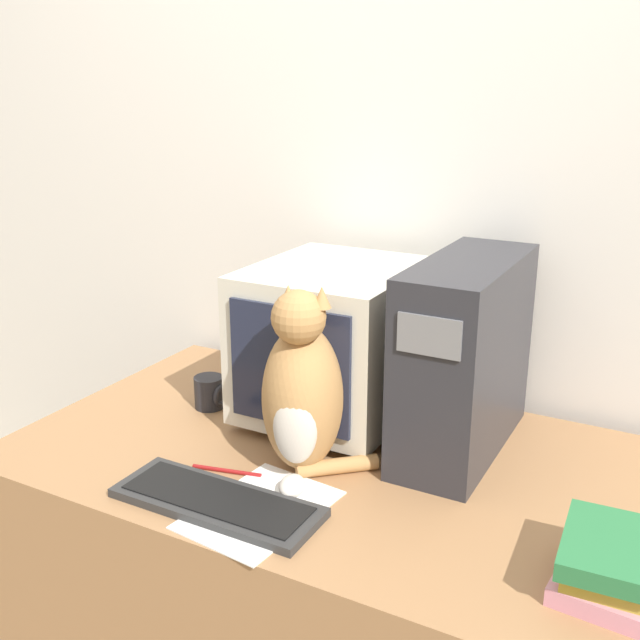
% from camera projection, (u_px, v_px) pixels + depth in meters
% --- Properties ---
extents(wall_back, '(7.00, 0.05, 2.50)m').
position_uv_depth(wall_back, '(430.00, 201.00, 1.91)').
color(wall_back, silver).
rests_on(wall_back, ground_plane).
extents(desk, '(1.48, 0.85, 0.75)m').
position_uv_depth(desk, '(341.00, 597.00, 1.78)').
color(desk, '#9E7047').
rests_on(desk, ground_plane).
extents(crt_monitor, '(0.37, 0.43, 0.38)m').
position_uv_depth(crt_monitor, '(334.00, 341.00, 1.80)').
color(crt_monitor, beige).
rests_on(crt_monitor, desk).
extents(computer_tower, '(0.18, 0.47, 0.43)m').
position_uv_depth(computer_tower, '(464.00, 356.00, 1.64)').
color(computer_tower, '#28282D').
rests_on(computer_tower, desk).
extents(keyboard, '(0.42, 0.15, 0.02)m').
position_uv_depth(keyboard, '(217.00, 502.00, 1.46)').
color(keyboard, '#2D2D2D').
rests_on(keyboard, desk).
extents(cat, '(0.27, 0.28, 0.41)m').
position_uv_depth(cat, '(302.00, 393.00, 1.55)').
color(cat, '#B7844C').
rests_on(cat, desk).
extents(book_stack, '(0.17, 0.21, 0.09)m').
position_uv_depth(book_stack, '(610.00, 565.00, 1.21)').
color(book_stack, pink).
rests_on(book_stack, desk).
extents(pen, '(0.15, 0.04, 0.01)m').
position_uv_depth(pen, '(227.00, 471.00, 1.59)').
color(pen, maroon).
rests_on(pen, desk).
extents(paper_sheet, '(0.24, 0.32, 0.00)m').
position_uv_depth(paper_sheet, '(260.00, 510.00, 1.45)').
color(paper_sheet, white).
rests_on(paper_sheet, desk).
extents(mug, '(0.08, 0.07, 0.08)m').
position_uv_depth(mug, '(210.00, 392.00, 1.89)').
color(mug, '#232328').
rests_on(mug, desk).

